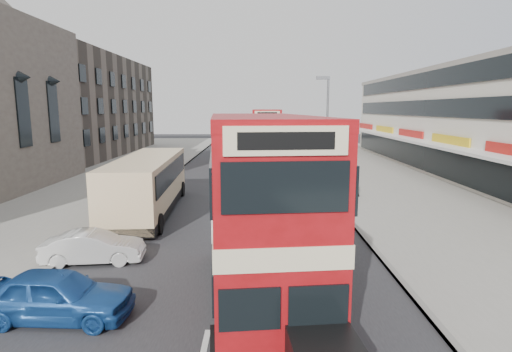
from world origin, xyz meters
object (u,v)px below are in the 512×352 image
(street_lamp, at_px, (326,122))
(car_left_front, at_px, (94,247))
(coach, at_px, (148,182))
(bus_second, at_px, (267,137))
(bus_main, at_px, (261,211))
(cyclist, at_px, (289,174))
(car_right_a, at_px, (308,180))
(pedestrian_near, at_px, (354,182))
(car_right_b, at_px, (300,175))
(car_left_near, at_px, (57,295))
(pedestrian_far, at_px, (325,154))

(street_lamp, xyz_separation_m, car_left_front, (-11.40, -16.20, -4.18))
(coach, bearing_deg, bus_second, 66.99)
(bus_main, height_order, coach, bus_main)
(bus_main, bearing_deg, cyclist, -102.56)
(bus_main, height_order, car_right_a, bus_main)
(street_lamp, xyz_separation_m, pedestrian_near, (1.03, -5.03, -3.73))
(car_left_front, bearing_deg, car_right_b, -35.42)
(car_right_a, distance_m, car_right_b, 3.19)
(car_right_a, xyz_separation_m, cyclist, (-1.07, 3.18, -0.08))
(bus_main, height_order, car_left_near, bus_main)
(street_lamp, relative_size, bus_main, 0.82)
(coach, xyz_separation_m, pedestrian_far, (13.35, 20.53, -0.68))
(car_right_a, bearing_deg, coach, -57.35)
(car_right_a, xyz_separation_m, pedestrian_far, (3.63, 14.11, 0.31))
(street_lamp, xyz_separation_m, car_left_near, (-10.75, -20.42, -4.08))
(street_lamp, distance_m, car_left_near, 23.43)
(car_right_a, bearing_deg, car_left_front, -35.79)
(street_lamp, bearing_deg, car_left_front, -125.13)
(bus_main, xyz_separation_m, cyclist, (2.47, 20.50, -2.21))
(street_lamp, bearing_deg, car_right_b, 151.06)
(car_right_b, height_order, cyclist, cyclist)
(bus_main, relative_size, car_left_front, 2.68)
(car_right_a, relative_size, cyclist, 2.59)
(bus_second, relative_size, pedestrian_near, 5.51)
(bus_second, distance_m, car_right_a, 13.52)
(bus_second, bearing_deg, bus_main, 88.86)
(pedestrian_far, bearing_deg, car_left_near, -142.82)
(car_left_near, height_order, cyclist, cyclist)
(pedestrian_near, bearing_deg, car_right_b, -73.85)
(car_right_b, distance_m, pedestrian_far, 11.60)
(street_lamp, relative_size, car_left_front, 2.20)
(bus_main, height_order, bus_second, bus_second)
(street_lamp, xyz_separation_m, bus_second, (-4.21, 10.90, -1.90))
(bus_main, height_order, pedestrian_near, bus_main)
(street_lamp, height_order, car_right_b, street_lamp)
(pedestrian_near, bearing_deg, car_left_front, 32.92)
(car_left_near, height_order, car_right_b, car_left_near)
(bus_second, relative_size, car_right_b, 2.36)
(pedestrian_far, relative_size, cyclist, 0.92)
(street_lamp, relative_size, car_right_a, 1.66)
(car_left_near, relative_size, car_right_a, 0.85)
(coach, height_order, pedestrian_near, coach)
(street_lamp, bearing_deg, pedestrian_near, -78.46)
(car_left_front, xyz_separation_m, cyclist, (8.75, 17.19, 0.03))
(bus_main, xyz_separation_m, car_right_a, (3.54, 17.33, -2.13))
(car_left_near, bearing_deg, bus_second, -8.88)
(bus_main, height_order, cyclist, bus_main)
(bus_main, distance_m, coach, 12.59)
(car_right_a, relative_size, car_right_b, 1.16)
(car_left_near, xyz_separation_m, car_right_b, (8.94, 21.42, -0.12))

